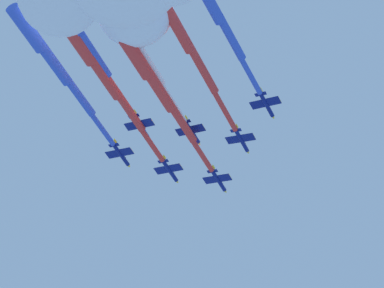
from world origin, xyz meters
The scene contains 6 objects.
jet_lead centered at (4.62, 21.61, 177.92)m, with size 21.17×59.48×4.26m.
jet_port_inner centered at (17.70, 28.08, 178.52)m, with size 21.40×60.48×4.21m.
jet_starboard_inner centered at (-3.28, 38.89, 180.59)m, with size 22.11×68.58×4.25m.
jet_port_mid centered at (10.07, 43.01, 180.43)m, with size 22.75×65.99×4.18m.
jet_starboard_mid centered at (30.19, 32.49, 181.65)m, with size 20.75×58.33×4.21m.
jet_starboard_outer centered at (22.72, 50.43, 178.88)m, with size 22.34×68.42×4.16m.
Camera 1 is at (-30.60, 157.49, -4.18)m, focal length 82.74 mm.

